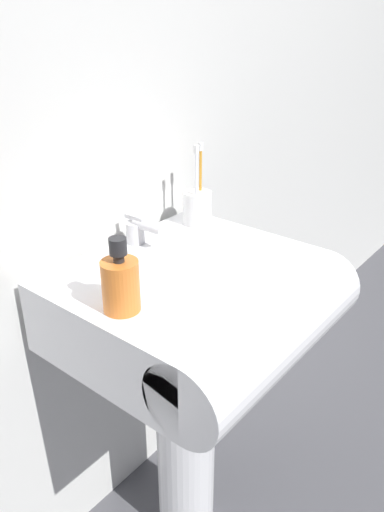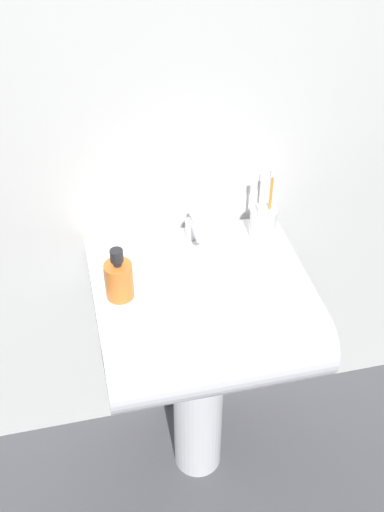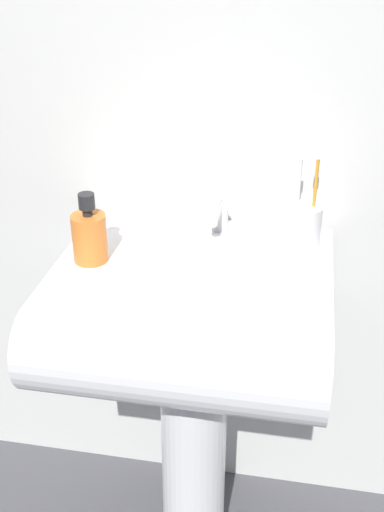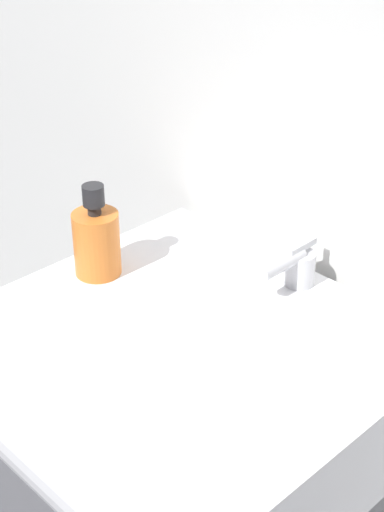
# 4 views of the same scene
# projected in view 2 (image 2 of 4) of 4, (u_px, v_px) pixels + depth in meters

# --- Properties ---
(ground_plane) EXTENTS (6.00, 6.00, 0.00)m
(ground_plane) POSITION_uv_depth(u_px,v_px,m) (198.00, 457.00, 2.17)
(ground_plane) COLOR #4C4C51
(ground_plane) RESTS_ON ground
(wall_back) EXTENTS (5.00, 0.05, 2.40)m
(wall_back) POSITION_uv_depth(u_px,v_px,m) (176.00, 94.00, 1.59)
(wall_back) COLOR silver
(wall_back) RESTS_ON ground
(sink_pedestal) EXTENTS (0.15, 0.15, 0.65)m
(sink_pedestal) POSITION_uv_depth(u_px,v_px,m) (198.00, 396.00, 1.96)
(sink_pedestal) COLOR white
(sink_pedestal) RESTS_ON ground
(sink_basin) EXTENTS (0.55, 0.51, 0.16)m
(sink_basin) POSITION_uv_depth(u_px,v_px,m) (204.00, 315.00, 1.65)
(sink_basin) COLOR white
(sink_basin) RESTS_ON sink_pedestal
(faucet) EXTENTS (0.05, 0.11, 0.07)m
(faucet) POSITION_uv_depth(u_px,v_px,m) (194.00, 229.00, 1.74)
(faucet) COLOR silver
(faucet) RESTS_ON sink_basin
(toothbrush_cup) EXTENTS (0.07, 0.07, 0.21)m
(toothbrush_cup) POSITION_uv_depth(u_px,v_px,m) (263.00, 222.00, 1.75)
(toothbrush_cup) COLOR white
(toothbrush_cup) RESTS_ON sink_basin
(soap_bottle) EXTENTS (0.07, 0.07, 0.14)m
(soap_bottle) POSITION_uv_depth(u_px,v_px,m) (119.00, 279.00, 1.56)
(soap_bottle) COLOR orange
(soap_bottle) RESTS_ON sink_basin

